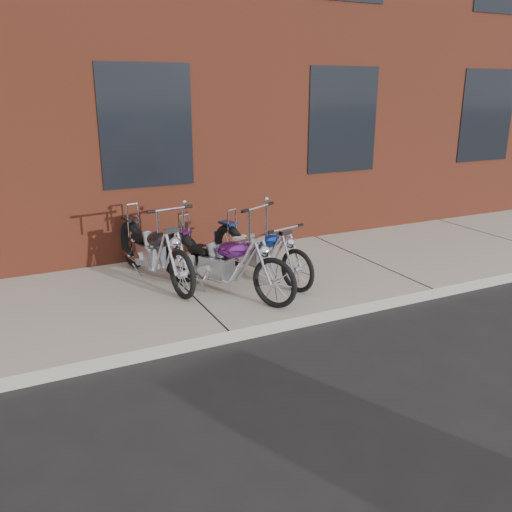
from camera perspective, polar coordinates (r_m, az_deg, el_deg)
ground at (r=6.17m, az=-2.83°, el=-9.17°), size 120.00×120.00×0.00m
sidewalk at (r=7.43m, az=-7.45°, el=-3.94°), size 22.00×3.00×0.15m
building_brick at (r=13.32m, az=-18.01°, el=21.94°), size 22.00×10.00×8.00m
chopper_purple at (r=7.06m, az=-3.64°, el=-0.84°), size 1.13×2.02×1.25m
chopper_blue at (r=7.65m, az=0.25°, el=0.37°), size 0.72×2.00×0.89m
chopper_third at (r=7.66m, az=-10.75°, el=0.38°), size 0.61×2.25×1.15m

